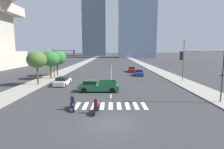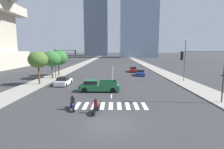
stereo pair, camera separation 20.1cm
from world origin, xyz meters
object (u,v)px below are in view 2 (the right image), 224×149
object	(u,v)px
pickup_truck	(97,86)
street_tree_nearest	(38,60)
motorcycle_trailing	(73,104)
street_tree_second	(52,59)
sedan_blue_0	(140,73)
traffic_signal_far	(63,58)
traffic_signal_near	(208,65)
street_lamp_east	(185,57)
sedan_red_1	(133,70)
street_tree_third	(58,58)
motorcycle_lead	(96,107)
sedan_white_2	(64,81)

from	to	relation	value
pickup_truck	street_tree_nearest	bearing A→B (deg)	-24.07
motorcycle_trailing	street_tree_second	distance (m)	21.15
sedan_blue_0	street_tree_nearest	xyz separation A→B (m)	(-18.91, -11.71, 3.71)
pickup_truck	traffic_signal_far	world-z (taller)	traffic_signal_far
street_tree_second	pickup_truck	bearing A→B (deg)	-47.10
traffic_signal_far	street_tree_second	world-z (taller)	traffic_signal_far
motorcycle_trailing	traffic_signal_far	distance (m)	21.21
traffic_signal_near	traffic_signal_far	distance (m)	27.27
pickup_truck	sedan_blue_0	xyz separation A→B (m)	(8.57, 16.36, -0.21)
pickup_truck	street_lamp_east	bearing A→B (deg)	-151.89
sedan_blue_0	sedan_red_1	distance (m)	7.05
pickup_truck	street_tree_third	xyz separation A→B (m)	(-10.34, 15.45, 3.41)
motorcycle_trailing	sedan_blue_0	distance (m)	26.31
sedan_blue_0	street_tree_second	size ratio (longest dim) A/B	0.80
motorcycle_lead	pickup_truck	bearing A→B (deg)	15.55
traffic_signal_far	street_tree_second	xyz separation A→B (m)	(-2.07, -0.83, -0.20)
motorcycle_lead	traffic_signal_far	world-z (taller)	traffic_signal_far
motorcycle_trailing	pickup_truck	size ratio (longest dim) A/B	0.35
sedan_white_2	street_tree_second	world-z (taller)	street_tree_second
street_tree_third	pickup_truck	bearing A→B (deg)	-56.20
street_tree_second	street_tree_third	size ratio (longest dim) A/B	0.96
traffic_signal_far	street_tree_second	bearing A→B (deg)	-158.05
sedan_blue_0	street_tree_second	bearing A→B (deg)	-69.35
motorcycle_trailing	sedan_white_2	xyz separation A→B (m)	(-4.49, 12.57, 0.05)
sedan_white_2	traffic_signal_near	size ratio (longest dim) A/B	0.75
street_tree_nearest	street_tree_third	size ratio (longest dim) A/B	0.96
traffic_signal_near	motorcycle_lead	bearing A→B (deg)	15.08
sedan_red_1	sedan_white_2	size ratio (longest dim) A/B	1.05
sedan_blue_0	street_tree_third	size ratio (longest dim) A/B	0.77
sedan_white_2	sedan_blue_0	bearing A→B (deg)	-49.04
motorcycle_lead	traffic_signal_near	distance (m)	12.81
motorcycle_lead	sedan_blue_0	distance (m)	26.37
sedan_red_1	sedan_white_2	xyz separation A→B (m)	(-13.85, -18.63, 0.01)
pickup_truck	traffic_signal_near	bearing A→B (deg)	156.06
pickup_truck	sedan_white_2	xyz separation A→B (m)	(-6.21, 4.72, -0.18)
sedan_white_2	street_tree_third	size ratio (longest dim) A/B	0.77
traffic_signal_far	street_tree_second	size ratio (longest dim) A/B	1.09
sedan_blue_0	sedan_red_1	xyz separation A→B (m)	(-0.93, 6.99, 0.01)
pickup_truck	traffic_signal_near	world-z (taller)	traffic_signal_near
street_tree_nearest	street_tree_third	world-z (taller)	street_tree_third
sedan_white_2	traffic_signal_far	world-z (taller)	traffic_signal_far
pickup_truck	street_tree_third	size ratio (longest dim) A/B	0.99
street_tree_nearest	sedan_white_2	bearing A→B (deg)	0.88
traffic_signal_far	street_lamp_east	bearing A→B (deg)	-8.77
street_tree_second	street_tree_third	distance (m)	4.32
pickup_truck	sedan_red_1	size ratio (longest dim) A/B	1.23
sedan_blue_0	sedan_white_2	distance (m)	18.82
sedan_red_1	street_tree_nearest	size ratio (longest dim) A/B	0.84
traffic_signal_near	street_tree_third	xyz separation A→B (m)	(-22.91, 21.07, -0.06)
sedan_blue_0	street_lamp_east	bearing A→B (deg)	46.23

